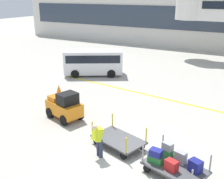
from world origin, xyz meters
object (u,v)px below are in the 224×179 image
object	(u,v)px
baggage_cart_lead	(118,140)
shuttle_van	(93,61)
baggage_handler	(98,139)
safety_cone_near	(59,89)
baggage_tug	(64,106)
baggage_cart_middle	(174,163)

from	to	relation	value
baggage_cart_lead	shuttle_van	distance (m)	11.97
baggage_handler	safety_cone_near	bearing A→B (deg)	141.04
baggage_tug	baggage_cart_middle	world-z (taller)	baggage_tug
baggage_tug	baggage_cart_lead	xyz separation A→B (m)	(4.00, -1.14, -0.41)
baggage_tug	baggage_handler	distance (m)	4.33
baggage_handler	safety_cone_near	distance (m)	8.73
baggage_cart_middle	baggage_cart_lead	bearing A→B (deg)	164.56
baggage_cart_lead	safety_cone_near	bearing A→B (deg)	148.83
baggage_tug	baggage_cart_middle	bearing A→B (deg)	-15.69
baggage_cart_lead	safety_cone_near	xyz separation A→B (m)	(-7.11, 4.30, -0.07)
baggage_cart_lead	safety_cone_near	distance (m)	8.31
baggage_cart_lead	baggage_handler	bearing A→B (deg)	-105.97
baggage_tug	safety_cone_near	size ratio (longest dim) A/B	4.22
baggage_cart_middle	baggage_handler	bearing A→B (deg)	-172.79
baggage_tug	shuttle_van	distance (m)	8.89
baggage_handler	shuttle_van	bearing A→B (deg)	124.38
baggage_handler	shuttle_van	xyz separation A→B (m)	(-7.16, 10.47, 0.37)
baggage_cart_lead	baggage_handler	world-z (taller)	baggage_handler
baggage_tug	baggage_handler	world-z (taller)	baggage_tug
baggage_cart_middle	safety_cone_near	size ratio (longest dim) A/B	5.61
baggage_cart_middle	shuttle_van	distance (m)	14.43
shuttle_van	baggage_cart_lead	bearing A→B (deg)	-51.09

